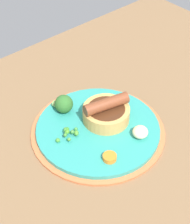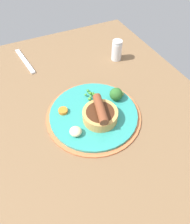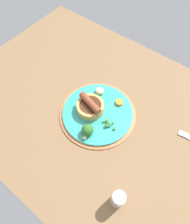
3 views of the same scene
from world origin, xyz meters
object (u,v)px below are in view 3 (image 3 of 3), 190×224
(carrot_slice_0, at_px, (119,102))
(pea_pile, at_px, (108,124))
(salt_shaker, at_px, (118,199))
(potato_chunk_0, at_px, (100,91))
(sausage_pudding, at_px, (90,106))
(dinner_plate, at_px, (98,113))
(broccoli_floret_far, at_px, (87,130))

(carrot_slice_0, bearing_deg, pea_pile, -78.05)
(carrot_slice_0, relative_size, salt_shaker, 0.35)
(potato_chunk_0, bearing_deg, pea_pile, -40.66)
(pea_pile, bearing_deg, sausage_pudding, 172.69)
(salt_shaker, bearing_deg, carrot_slice_0, 123.10)
(sausage_pudding, xyz_separation_m, potato_chunk_0, (-0.02, 0.08, -0.01))
(pea_pile, xyz_separation_m, carrot_slice_0, (-0.02, 0.10, -0.00))
(sausage_pudding, xyz_separation_m, pea_pile, (0.09, -0.01, -0.01))
(dinner_plate, distance_m, sausage_pudding, 0.04)
(sausage_pudding, relative_size, carrot_slice_0, 3.71)
(pea_pile, bearing_deg, potato_chunk_0, 139.34)
(broccoli_floret_far, height_order, potato_chunk_0, broccoli_floret_far)
(sausage_pudding, xyz_separation_m, salt_shaker, (0.26, -0.20, 0.00))
(potato_chunk_0, height_order, carrot_slice_0, potato_chunk_0)
(salt_shaker, bearing_deg, pea_pile, 131.65)
(carrot_slice_0, bearing_deg, potato_chunk_0, -176.67)
(sausage_pudding, bearing_deg, potato_chunk_0, 115.47)
(pea_pile, height_order, carrot_slice_0, pea_pile)
(broccoli_floret_far, xyz_separation_m, carrot_slice_0, (0.02, 0.17, -0.01))
(broccoli_floret_far, xyz_separation_m, potato_chunk_0, (-0.07, 0.16, -0.01))
(dinner_plate, relative_size, potato_chunk_0, 8.47)
(pea_pile, bearing_deg, salt_shaker, -48.35)
(sausage_pudding, height_order, salt_shaker, salt_shaker)
(dinner_plate, xyz_separation_m, broccoli_floret_far, (0.02, -0.09, 0.03))
(salt_shaker, bearing_deg, broccoli_floret_far, 150.41)
(dinner_plate, distance_m, broccoli_floret_far, 0.09)
(salt_shaker, bearing_deg, sausage_pudding, 142.62)
(sausage_pudding, bearing_deg, pea_pile, 6.61)
(potato_chunk_0, relative_size, salt_shaker, 0.43)
(pea_pile, height_order, broccoli_floret_far, broccoli_floret_far)
(sausage_pudding, height_order, broccoli_floret_far, sausage_pudding)
(pea_pile, bearing_deg, dinner_plate, 162.92)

